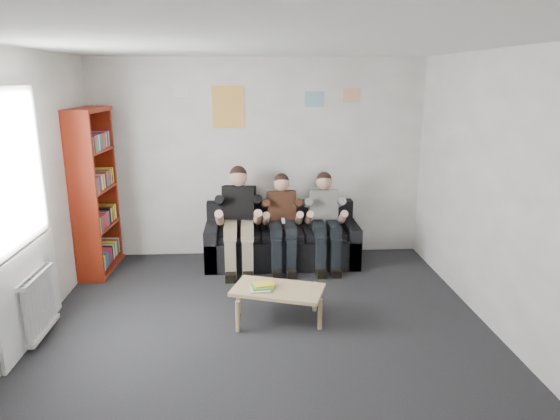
# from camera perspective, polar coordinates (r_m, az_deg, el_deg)

# --- Properties ---
(room_shell) EXTENTS (5.00, 5.00, 5.00)m
(room_shell) POSITION_cam_1_polar(r_m,az_deg,el_deg) (4.42, -1.73, 0.76)
(room_shell) COLOR black
(room_shell) RESTS_ON ground
(sofa) EXTENTS (2.02, 0.82, 0.78)m
(sofa) POSITION_cam_1_polar(r_m,az_deg,el_deg) (6.76, 0.15, -3.63)
(sofa) COLOR black
(sofa) RESTS_ON ground
(bookshelf) EXTENTS (0.31, 0.93, 2.08)m
(bookshelf) POSITION_cam_1_polar(r_m,az_deg,el_deg) (6.69, -20.31, 1.97)
(bookshelf) COLOR maroon
(bookshelf) RESTS_ON ground
(coffee_table) EXTENTS (0.90, 0.50, 0.36)m
(coffee_table) POSITION_cam_1_polar(r_m,az_deg,el_deg) (5.14, -0.24, -9.36)
(coffee_table) COLOR tan
(coffee_table) RESTS_ON ground
(game_cases) EXTENTS (0.24, 0.21, 0.05)m
(game_cases) POSITION_cam_1_polar(r_m,az_deg,el_deg) (5.09, -2.05, -8.78)
(game_cases) COLOR silver
(game_cases) RESTS_ON coffee_table
(person_left) EXTENTS (0.42, 0.91, 1.33)m
(person_left) POSITION_cam_1_polar(r_m,az_deg,el_deg) (6.46, -4.71, -1.17)
(person_left) COLOR black
(person_left) RESTS_ON sofa
(person_middle) EXTENTS (0.37, 0.80, 1.22)m
(person_middle) POSITION_cam_1_polar(r_m,az_deg,el_deg) (6.49, 0.26, -1.41)
(person_middle) COLOR #492918
(person_middle) RESTS_ON sofa
(person_right) EXTENTS (0.38, 0.81, 1.24)m
(person_right) POSITION_cam_1_polar(r_m,az_deg,el_deg) (6.54, 5.18, -1.27)
(person_right) COLOR silver
(person_right) RESTS_ON sofa
(radiator) EXTENTS (0.10, 0.64, 0.60)m
(radiator) POSITION_cam_1_polar(r_m,az_deg,el_deg) (5.33, -25.83, -9.62)
(radiator) COLOR silver
(radiator) RESTS_ON ground
(window) EXTENTS (0.05, 1.30, 2.36)m
(window) POSITION_cam_1_polar(r_m,az_deg,el_deg) (5.14, -27.44, -2.64)
(window) COLOR white
(window) RESTS_ON room_shell
(poster_large) EXTENTS (0.42, 0.01, 0.55)m
(poster_large) POSITION_cam_1_polar(r_m,az_deg,el_deg) (6.79, -5.96, 11.62)
(poster_large) COLOR #EAE152
(poster_large) RESTS_ON room_shell
(poster_blue) EXTENTS (0.25, 0.01, 0.20)m
(poster_blue) POSITION_cam_1_polar(r_m,az_deg,el_deg) (6.83, 3.93, 12.52)
(poster_blue) COLOR #3F9BD9
(poster_blue) RESTS_ON room_shell
(poster_pink) EXTENTS (0.22, 0.01, 0.18)m
(poster_pink) POSITION_cam_1_polar(r_m,az_deg,el_deg) (6.92, 8.16, 12.85)
(poster_pink) COLOR #D04185
(poster_pink) RESTS_ON room_shell
(poster_sign) EXTENTS (0.20, 0.01, 0.14)m
(poster_sign) POSITION_cam_1_polar(r_m,az_deg,el_deg) (6.83, -11.17, 13.12)
(poster_sign) COLOR white
(poster_sign) RESTS_ON room_shell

